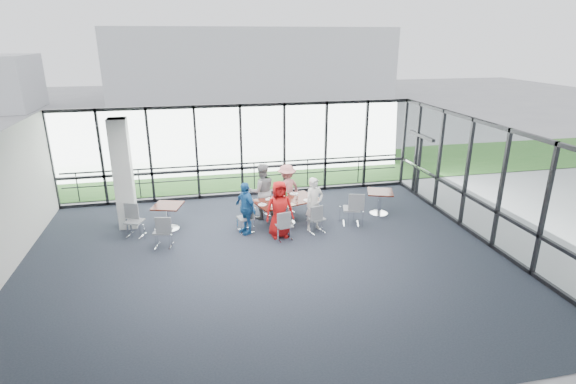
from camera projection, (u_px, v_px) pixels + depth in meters
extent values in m
cube|color=#202732|center=(267.00, 261.00, 11.23)|extent=(12.00, 10.00, 0.02)
cube|color=silver|center=(264.00, 135.00, 10.17)|extent=(12.00, 10.00, 0.04)
cube|color=silver|center=(326.00, 327.00, 6.08)|extent=(12.00, 0.10, 3.20)
cube|color=white|center=(241.00, 151.00, 15.31)|extent=(12.00, 0.10, 3.20)
cube|color=white|center=(489.00, 184.00, 11.89)|extent=(0.10, 10.00, 3.20)
cube|color=black|center=(419.00, 166.00, 15.53)|extent=(0.12, 1.60, 2.10)
cube|color=silver|center=(123.00, 174.00, 12.74)|extent=(0.50, 0.50, 3.20)
cube|color=gray|center=(230.00, 160.00, 20.46)|extent=(80.00, 70.00, 0.02)
cube|color=#245E1F|center=(234.00, 171.00, 18.60)|extent=(80.00, 5.00, 0.01)
cube|color=#B8BABF|center=(250.00, 63.00, 40.56)|extent=(24.00, 10.00, 6.00)
cylinder|color=#2D2D33|center=(240.00, 177.00, 16.22)|extent=(12.00, 0.06, 0.06)
cube|color=#3C1408|center=(286.00, 201.00, 13.23)|extent=(2.03, 1.48, 0.04)
cylinder|color=silver|center=(286.00, 212.00, 13.35)|extent=(0.12, 0.12, 0.71)
cylinder|color=silver|center=(286.00, 223.00, 13.46)|extent=(0.56, 0.56, 0.03)
cube|color=#3C1408|center=(168.00, 206.00, 12.83)|extent=(0.96, 0.96, 0.04)
cylinder|color=silver|center=(169.00, 218.00, 12.95)|extent=(0.12, 0.12, 0.71)
cube|color=#3C1408|center=(380.00, 192.00, 13.95)|extent=(0.98, 0.98, 0.04)
cylinder|color=silver|center=(379.00, 203.00, 14.08)|extent=(0.12, 0.12, 0.71)
imported|color=#AE1010|center=(279.00, 209.00, 12.35)|extent=(0.82, 0.55, 1.62)
imported|color=silver|center=(314.00, 204.00, 12.81)|extent=(0.66, 0.56, 1.56)
imported|color=gray|center=(262.00, 191.00, 13.62)|extent=(0.88, 0.59, 1.73)
imported|color=#D37B78|center=(287.00, 189.00, 14.09)|extent=(1.13, 0.97, 1.56)
imported|color=#1E5C9D|center=(246.00, 208.00, 12.59)|extent=(0.83, 1.01, 1.51)
cylinder|color=white|center=(275.00, 205.00, 12.77)|extent=(0.26, 0.26, 0.01)
cylinder|color=white|center=(308.00, 200.00, 13.17)|extent=(0.28, 0.28, 0.01)
cylinder|color=white|center=(270.00, 199.00, 13.25)|extent=(0.25, 0.25, 0.01)
cylinder|color=white|center=(294.00, 194.00, 13.72)|extent=(0.25, 0.25, 0.01)
cylinder|color=white|center=(262.00, 205.00, 12.83)|extent=(0.25, 0.25, 0.01)
cylinder|color=white|center=(283.00, 202.00, 12.88)|extent=(0.07, 0.07, 0.14)
cylinder|color=white|center=(297.00, 198.00, 13.21)|extent=(0.07, 0.07, 0.14)
cylinder|color=white|center=(285.00, 195.00, 13.38)|extent=(0.07, 0.07, 0.14)
cylinder|color=white|center=(268.00, 203.00, 12.80)|extent=(0.07, 0.07, 0.13)
cube|color=beige|center=(289.00, 205.00, 12.82)|extent=(0.39, 0.34, 0.00)
cube|color=beige|center=(314.00, 198.00, 13.37)|extent=(0.33, 0.29, 0.00)
cube|color=beige|center=(283.00, 196.00, 13.58)|extent=(0.33, 0.34, 0.00)
cube|color=black|center=(286.00, 199.00, 13.24)|extent=(0.10, 0.07, 0.04)
cylinder|color=#9B1105|center=(285.00, 196.00, 13.29)|extent=(0.06, 0.06, 0.18)
cylinder|color=#1C6827|center=(286.00, 196.00, 13.29)|extent=(0.05, 0.05, 0.20)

